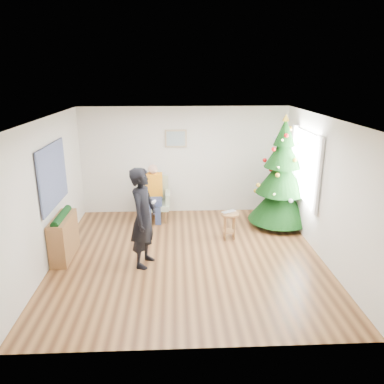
{
  "coord_description": "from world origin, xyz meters",
  "views": [
    {
      "loc": [
        -0.23,
        -6.41,
        3.33
      ],
      "look_at": [
        0.1,
        0.6,
        1.1
      ],
      "focal_mm": 35.0,
      "sensor_mm": 36.0,
      "label": 1
    }
  ],
  "objects_px": {
    "stool": "(229,226)",
    "standing_man": "(143,218)",
    "christmas_tree": "(282,177)",
    "armchair": "(154,204)",
    "console": "(64,237)"
  },
  "relations": [
    {
      "from": "christmas_tree",
      "to": "standing_man",
      "type": "xyz_separation_m",
      "value": [
        -2.93,
        -1.72,
        -0.23
      ]
    },
    {
      "from": "armchair",
      "to": "console",
      "type": "height_order",
      "value": "armchair"
    },
    {
      "from": "console",
      "to": "stool",
      "type": "bearing_deg",
      "value": 11.74
    },
    {
      "from": "stool",
      "to": "armchair",
      "type": "relative_size",
      "value": 0.57
    },
    {
      "from": "standing_man",
      "to": "armchair",
      "type": "bearing_deg",
      "value": 15.9
    },
    {
      "from": "stool",
      "to": "standing_man",
      "type": "distance_m",
      "value": 2.07
    },
    {
      "from": "stool",
      "to": "armchair",
      "type": "xyz_separation_m",
      "value": [
        -1.64,
        1.22,
        0.08
      ]
    },
    {
      "from": "christmas_tree",
      "to": "stool",
      "type": "xyz_separation_m",
      "value": [
        -1.24,
        -0.7,
        -0.84
      ]
    },
    {
      "from": "stool",
      "to": "console",
      "type": "bearing_deg",
      "value": -168.21
    },
    {
      "from": "standing_man",
      "to": "console",
      "type": "xyz_separation_m",
      "value": [
        -1.53,
        0.35,
        -0.51
      ]
    },
    {
      "from": "stool",
      "to": "console",
      "type": "distance_m",
      "value": 3.29
    },
    {
      "from": "christmas_tree",
      "to": "armchair",
      "type": "xyz_separation_m",
      "value": [
        -2.87,
        0.52,
        -0.76
      ]
    },
    {
      "from": "christmas_tree",
      "to": "standing_man",
      "type": "distance_m",
      "value": 3.4
    },
    {
      "from": "christmas_tree",
      "to": "stool",
      "type": "height_order",
      "value": "christmas_tree"
    },
    {
      "from": "stool",
      "to": "standing_man",
      "type": "bearing_deg",
      "value": -148.78
    }
  ]
}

